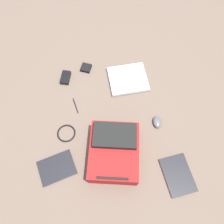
{
  "coord_description": "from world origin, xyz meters",
  "views": [
    {
      "loc": [
        0.04,
        0.67,
        1.59
      ],
      "look_at": [
        0.03,
        -0.05,
        0.02
      ],
      "focal_mm": 36.71,
      "sensor_mm": 36.0,
      "label": 1
    }
  ],
  "objects_px": {
    "cable_coil": "(66,133)",
    "pen_black": "(75,105)",
    "book_comic": "(178,175)",
    "earbud_pouch": "(86,68)",
    "power_brick": "(66,78)",
    "backpack": "(114,151)",
    "laptop": "(128,79)",
    "book_red": "(57,168)",
    "computer_mouse": "(157,122)"
  },
  "relations": [
    {
      "from": "cable_coil",
      "to": "pen_black",
      "type": "bearing_deg",
      "value": -104.15
    },
    {
      "from": "book_comic",
      "to": "earbud_pouch",
      "type": "distance_m",
      "value": 1.09
    },
    {
      "from": "power_brick",
      "to": "pen_black",
      "type": "height_order",
      "value": "power_brick"
    },
    {
      "from": "backpack",
      "to": "book_comic",
      "type": "height_order",
      "value": "backpack"
    },
    {
      "from": "book_comic",
      "to": "pen_black",
      "type": "relative_size",
      "value": 2.26
    },
    {
      "from": "laptop",
      "to": "pen_black",
      "type": "height_order",
      "value": "laptop"
    },
    {
      "from": "pen_black",
      "to": "book_red",
      "type": "bearing_deg",
      "value": 77.43
    },
    {
      "from": "book_red",
      "to": "computer_mouse",
      "type": "relative_size",
      "value": 3.02
    },
    {
      "from": "computer_mouse",
      "to": "cable_coil",
      "type": "relative_size",
      "value": 0.71
    },
    {
      "from": "cable_coil",
      "to": "power_brick",
      "type": "height_order",
      "value": "power_brick"
    },
    {
      "from": "book_comic",
      "to": "earbud_pouch",
      "type": "xyz_separation_m",
      "value": [
        0.64,
        -0.88,
        0.0
      ]
    },
    {
      "from": "backpack",
      "to": "earbud_pouch",
      "type": "distance_m",
      "value": 0.76
    },
    {
      "from": "book_red",
      "to": "cable_coil",
      "type": "distance_m",
      "value": 0.25
    },
    {
      "from": "book_red",
      "to": "pen_black",
      "type": "bearing_deg",
      "value": -102.57
    },
    {
      "from": "backpack",
      "to": "laptop",
      "type": "bearing_deg",
      "value": -101.82
    },
    {
      "from": "computer_mouse",
      "to": "earbud_pouch",
      "type": "distance_m",
      "value": 0.73
    },
    {
      "from": "backpack",
      "to": "computer_mouse",
      "type": "height_order",
      "value": "backpack"
    },
    {
      "from": "backpack",
      "to": "book_red",
      "type": "bearing_deg",
      "value": 12.6
    },
    {
      "from": "pen_black",
      "to": "computer_mouse",
      "type": "bearing_deg",
      "value": 165.74
    },
    {
      "from": "earbud_pouch",
      "to": "book_red",
      "type": "bearing_deg",
      "value": 77.65
    },
    {
      "from": "book_red",
      "to": "cable_coil",
      "type": "xyz_separation_m",
      "value": [
        -0.05,
        -0.25,
        -0.0
      ]
    },
    {
      "from": "book_red",
      "to": "power_brick",
      "type": "distance_m",
      "value": 0.72
    },
    {
      "from": "book_comic",
      "to": "cable_coil",
      "type": "distance_m",
      "value": 0.83
    },
    {
      "from": "laptop",
      "to": "power_brick",
      "type": "height_order",
      "value": "power_brick"
    },
    {
      "from": "power_brick",
      "to": "pen_black",
      "type": "bearing_deg",
      "value": 110.02
    },
    {
      "from": "cable_coil",
      "to": "laptop",
      "type": "bearing_deg",
      "value": -136.57
    },
    {
      "from": "laptop",
      "to": "cable_coil",
      "type": "bearing_deg",
      "value": 43.43
    },
    {
      "from": "laptop",
      "to": "book_red",
      "type": "xyz_separation_m",
      "value": [
        0.52,
        0.7,
        -0.01
      ]
    },
    {
      "from": "computer_mouse",
      "to": "earbud_pouch",
      "type": "height_order",
      "value": "computer_mouse"
    },
    {
      "from": "power_brick",
      "to": "pen_black",
      "type": "distance_m",
      "value": 0.26
    },
    {
      "from": "cable_coil",
      "to": "pen_black",
      "type": "height_order",
      "value": "cable_coil"
    },
    {
      "from": "book_red",
      "to": "book_comic",
      "type": "distance_m",
      "value": 0.82
    },
    {
      "from": "book_red",
      "to": "book_comic",
      "type": "relative_size",
      "value": 0.98
    },
    {
      "from": "computer_mouse",
      "to": "cable_coil",
      "type": "xyz_separation_m",
      "value": [
        0.67,
        0.07,
        -0.01
      ]
    },
    {
      "from": "backpack",
      "to": "pen_black",
      "type": "height_order",
      "value": "backpack"
    },
    {
      "from": "laptop",
      "to": "book_red",
      "type": "relative_size",
      "value": 1.18
    },
    {
      "from": "backpack",
      "to": "cable_coil",
      "type": "xyz_separation_m",
      "value": [
        0.34,
        -0.16,
        -0.08
      ]
    },
    {
      "from": "book_red",
      "to": "earbud_pouch",
      "type": "xyz_separation_m",
      "value": [
        -0.18,
        -0.82,
        0.01
      ]
    },
    {
      "from": "book_comic",
      "to": "power_brick",
      "type": "relative_size",
      "value": 2.53
    },
    {
      "from": "cable_coil",
      "to": "backpack",
      "type": "bearing_deg",
      "value": 155.0
    },
    {
      "from": "book_comic",
      "to": "cable_coil",
      "type": "height_order",
      "value": "book_comic"
    },
    {
      "from": "computer_mouse",
      "to": "cable_coil",
      "type": "bearing_deg",
      "value": 4.49
    },
    {
      "from": "laptop",
      "to": "book_comic",
      "type": "relative_size",
      "value": 1.15
    },
    {
      "from": "book_comic",
      "to": "book_red",
      "type": "bearing_deg",
      "value": -4.61
    },
    {
      "from": "book_comic",
      "to": "power_brick",
      "type": "height_order",
      "value": "power_brick"
    },
    {
      "from": "book_comic",
      "to": "computer_mouse",
      "type": "distance_m",
      "value": 0.4
    },
    {
      "from": "book_comic",
      "to": "earbud_pouch",
      "type": "height_order",
      "value": "earbud_pouch"
    },
    {
      "from": "pen_black",
      "to": "earbud_pouch",
      "type": "distance_m",
      "value": 0.35
    },
    {
      "from": "book_red",
      "to": "book_comic",
      "type": "bearing_deg",
      "value": 175.39
    },
    {
      "from": "laptop",
      "to": "book_red",
      "type": "bearing_deg",
      "value": 53.18
    }
  ]
}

